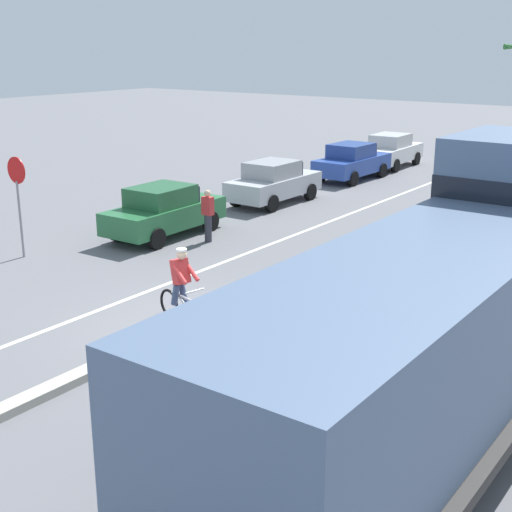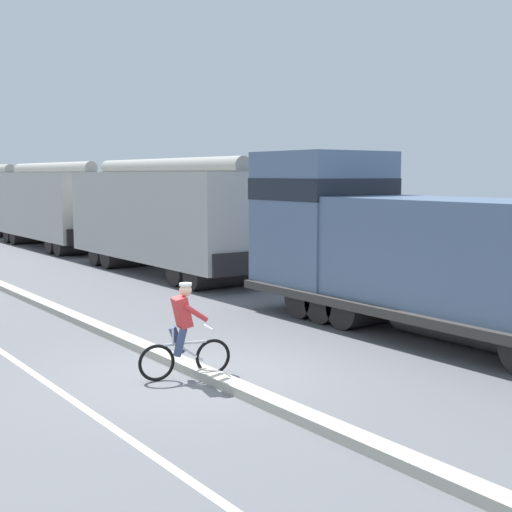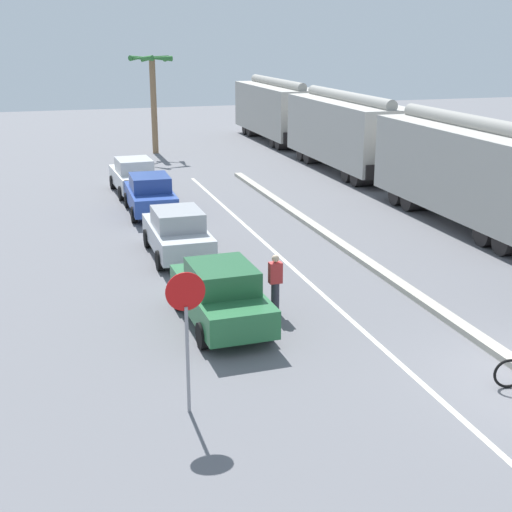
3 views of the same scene
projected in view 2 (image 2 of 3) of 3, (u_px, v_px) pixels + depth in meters
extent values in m
plane|color=slate|center=(199.00, 375.00, 12.89)|extent=(120.00, 120.00, 0.00)
cube|color=#B2AD9E|center=(74.00, 317.00, 17.73)|extent=(0.36, 36.00, 0.16)
cube|color=slate|center=(482.00, 258.00, 14.69)|extent=(2.70, 9.86, 2.40)
cube|color=slate|center=(323.00, 219.00, 18.67)|extent=(2.80, 2.80, 3.50)
cube|color=black|center=(323.00, 189.00, 18.58)|extent=(2.83, 2.83, 0.56)
cube|color=#383533|center=(457.00, 311.00, 15.32)|extent=(3.10, 11.60, 0.20)
cylinder|color=#4C4947|center=(456.00, 318.00, 15.33)|extent=(1.10, 3.00, 1.10)
cylinder|color=black|center=(332.00, 295.00, 18.56)|extent=(2.40, 1.00, 1.00)
cylinder|color=black|center=(354.00, 299.00, 17.91)|extent=(2.40, 1.00, 1.00)
cylinder|color=black|center=(377.00, 304.00, 17.27)|extent=(2.40, 1.00, 1.00)
cube|color=#AAA7A0|center=(166.00, 215.00, 25.64)|extent=(2.90, 10.40, 3.10)
cylinder|color=gray|center=(165.00, 167.00, 25.44)|extent=(0.60, 9.88, 0.60)
cube|color=black|center=(106.00, 238.00, 30.02)|extent=(2.61, 0.10, 0.70)
cube|color=black|center=(250.00, 263.00, 21.54)|extent=(2.61, 0.10, 0.70)
cylinder|color=black|center=(122.00, 253.00, 28.88)|extent=(2.46, 0.90, 0.90)
cylinder|color=black|center=(134.00, 255.00, 28.00)|extent=(2.46, 0.90, 0.90)
cylinder|color=black|center=(205.00, 270.00, 23.68)|extent=(2.46, 0.90, 0.90)
cylinder|color=black|center=(223.00, 274.00, 22.79)|extent=(2.46, 0.90, 0.90)
cube|color=#AEABA4|center=(52.00, 204.00, 35.01)|extent=(2.90, 10.40, 3.10)
cylinder|color=gray|center=(51.00, 169.00, 34.81)|extent=(0.60, 9.88, 0.60)
cube|color=black|center=(20.00, 223.00, 39.38)|extent=(2.61, 0.10, 0.70)
cube|color=black|center=(96.00, 236.00, 30.91)|extent=(2.61, 0.10, 0.70)
cylinder|color=black|center=(29.00, 233.00, 38.25)|extent=(2.46, 0.90, 0.90)
cylinder|color=black|center=(36.00, 235.00, 37.36)|extent=(2.46, 0.90, 0.90)
cylinder|color=black|center=(74.00, 243.00, 33.04)|extent=(2.46, 0.90, 0.90)
cylinder|color=black|center=(83.00, 245.00, 32.15)|extent=(2.46, 0.90, 0.90)
cube|color=black|center=(14.00, 222.00, 40.27)|extent=(2.61, 0.10, 0.70)
cylinder|color=black|center=(1.00, 228.00, 42.40)|extent=(2.46, 0.90, 0.90)
cylinder|color=black|center=(6.00, 229.00, 41.52)|extent=(2.46, 0.90, 0.90)
torus|color=black|center=(213.00, 357.00, 12.91)|extent=(0.66, 0.20, 0.66)
torus|color=black|center=(157.00, 363.00, 12.50)|extent=(0.66, 0.20, 0.66)
cylinder|color=silver|center=(185.00, 343.00, 12.67)|extent=(0.78, 0.22, 0.05)
cylinder|color=silver|center=(191.00, 353.00, 12.73)|extent=(0.48, 0.15, 0.36)
cylinder|color=silver|center=(173.00, 336.00, 12.56)|extent=(0.04, 0.04, 0.30)
cylinder|color=silver|center=(209.00, 327.00, 12.81)|extent=(0.14, 0.48, 0.04)
cylinder|color=#38476B|center=(177.00, 340.00, 12.71)|extent=(0.33, 0.20, 0.52)
cylinder|color=#38476B|center=(180.00, 342.00, 12.52)|extent=(0.29, 0.19, 0.52)
cube|color=red|center=(182.00, 312.00, 12.58)|extent=(0.39, 0.40, 0.57)
sphere|color=beige|center=(186.00, 290.00, 12.57)|extent=(0.22, 0.22, 0.22)
cylinder|color=white|center=(185.00, 284.00, 12.55)|extent=(0.22, 0.22, 0.05)
cylinder|color=red|center=(190.00, 310.00, 12.81)|extent=(0.47, 0.19, 0.36)
cylinder|color=red|center=(196.00, 313.00, 12.51)|extent=(0.47, 0.19, 0.36)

